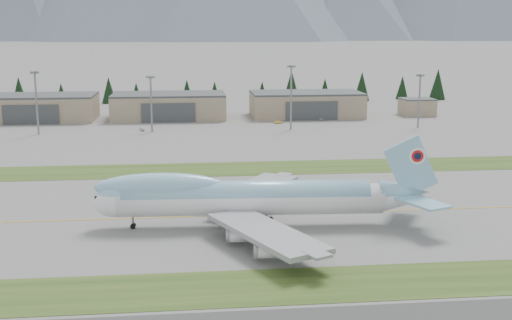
{
  "coord_description": "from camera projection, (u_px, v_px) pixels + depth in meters",
  "views": [
    {
      "loc": [
        -6.93,
        -127.85,
        38.07
      ],
      "look_at": [
        8.63,
        17.74,
        8.0
      ],
      "focal_mm": 45.0,
      "sensor_mm": 36.0,
      "label": 1
    }
  ],
  "objects": [
    {
      "name": "boeing_747_freighter",
      "position": [
        248.0,
        197.0,
        124.58
      ],
      "size": [
        67.87,
        58.71,
        17.93
      ],
      "rotation": [
        0.0,
        0.0,
        -0.05
      ],
      "color": "white",
      "rests_on": "ground"
    },
    {
      "name": "taxiway_line_main",
      "position": [
        224.0,
        216.0,
        132.91
      ],
      "size": [
        400.0,
        0.4,
        0.02
      ],
      "primitive_type": "cube",
      "color": "gold",
      "rests_on": "ground"
    },
    {
      "name": "grass_strip_near",
      "position": [
        238.0,
        288.0,
        95.9
      ],
      "size": [
        400.0,
        14.0,
        0.08
      ],
      "primitive_type": "cube",
      "color": "#2C4619",
      "rests_on": "ground"
    },
    {
      "name": "grass_strip_far",
      "position": [
        214.0,
        169.0,
        176.74
      ],
      "size": [
        400.0,
        18.0,
        0.08
      ],
      "primitive_type": "cube",
      "color": "#2C4619",
      "rests_on": "ground"
    },
    {
      "name": "hangar_left",
      "position": [
        38.0,
        107.0,
        270.54
      ],
      "size": [
        48.0,
        26.6,
        10.8
      ],
      "color": "gray",
      "rests_on": "ground"
    },
    {
      "name": "hangar_right",
      "position": [
        306.0,
        104.0,
        282.51
      ],
      "size": [
        48.0,
        26.6,
        10.8
      ],
      "color": "gray",
      "rests_on": "ground"
    },
    {
      "name": "hangar_center",
      "position": [
        169.0,
        106.0,
        276.26
      ],
      "size": [
        48.0,
        26.6,
        10.8
      ],
      "color": "gray",
      "rests_on": "ground"
    },
    {
      "name": "service_vehicle_a",
      "position": [
        142.0,
        131.0,
        243.59
      ],
      "size": [
        2.39,
        4.02,
        1.28
      ],
      "primitive_type": "imported",
      "rotation": [
        0.0,
        0.0,
        0.24
      ],
      "color": "silver",
      "rests_on": "ground"
    },
    {
      "name": "control_shed",
      "position": [
        417.0,
        107.0,
        286.18
      ],
      "size": [
        14.0,
        12.0,
        7.6
      ],
      "color": "gray",
      "rests_on": "ground"
    },
    {
      "name": "ground",
      "position": [
        224.0,
        216.0,
        132.91
      ],
      "size": [
        7000.0,
        7000.0,
        0.0
      ],
      "primitive_type": "plane",
      "color": "slate",
      "rests_on": "ground"
    },
    {
      "name": "conifer_belt",
      "position": [
        237.0,
        88.0,
        339.76
      ],
      "size": [
        266.55,
        14.3,
        16.76
      ],
      "color": "black",
      "rests_on": "ground"
    },
    {
      "name": "floodlight_masts",
      "position": [
        175.0,
        91.0,
        237.07
      ],
      "size": [
        176.46,
        9.8,
        24.51
      ],
      "color": "slate",
      "rests_on": "ground"
    },
    {
      "name": "service_vehicle_b",
      "position": [
        278.0,
        124.0,
        261.66
      ],
      "size": [
        3.65,
        1.86,
        1.15
      ],
      "primitive_type": "imported",
      "rotation": [
        0.0,
        0.0,
        1.38
      ],
      "color": "gold",
      "rests_on": "ground"
    },
    {
      "name": "service_vehicle_c",
      "position": [
        320.0,
        120.0,
        272.08
      ],
      "size": [
        2.74,
        4.44,
        1.2
      ],
      "primitive_type": "imported",
      "rotation": [
        0.0,
        0.0,
        0.27
      ],
      "color": "silver",
      "rests_on": "ground"
    }
  ]
}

